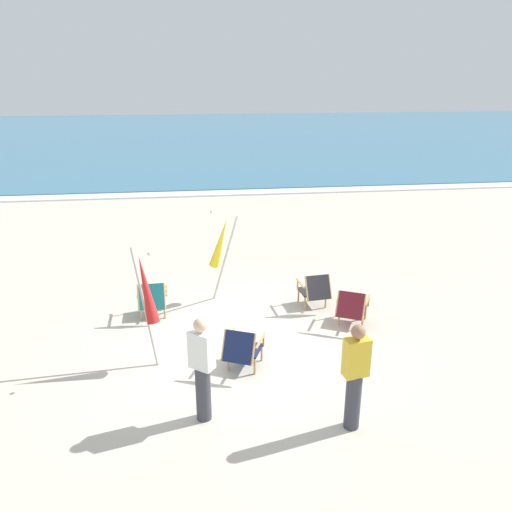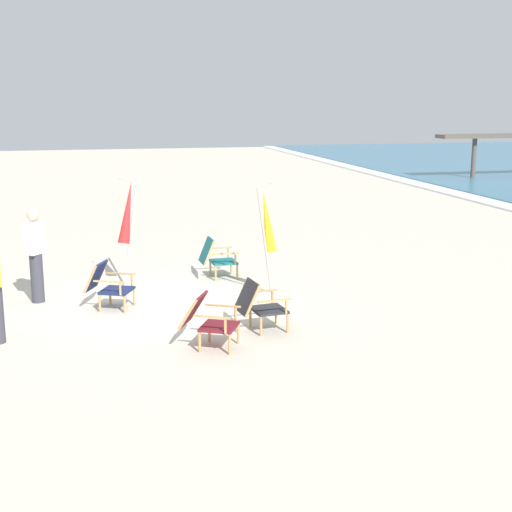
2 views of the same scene
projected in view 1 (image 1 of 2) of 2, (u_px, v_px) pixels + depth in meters
ground_plane at (239, 345)px, 9.26m from camera, size 80.00×80.00×0.00m
sea at (201, 135)px, 39.63m from camera, size 80.00×40.00×0.10m
surf_band at (212, 193)px, 20.75m from camera, size 80.00×1.10×0.06m
beach_chair_front_right at (152, 299)px, 10.13m from camera, size 0.62×0.73×0.81m
beach_chair_back_left at (315, 290)px, 10.56m from camera, size 0.65×0.79×0.80m
beach_chair_mid_center at (352, 307)px, 9.81m from camera, size 0.86×0.95×0.77m
beach_chair_far_center at (242, 348)px, 8.33m from camera, size 0.82×0.90×0.80m
umbrella_furled_red at (146, 291)px, 8.26m from camera, size 0.49×0.52×2.08m
umbrella_furled_yellow at (221, 244)px, 10.60m from camera, size 0.67×0.55×2.03m
person_near_chairs at (202, 369)px, 7.02m from camera, size 0.39×0.36×1.63m
person_by_waterline at (355, 376)px, 6.84m from camera, size 0.37×0.26×1.63m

